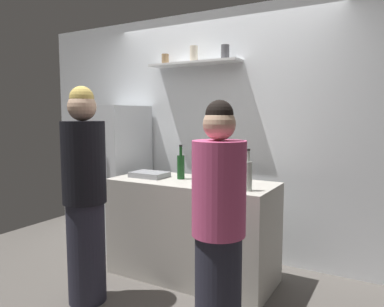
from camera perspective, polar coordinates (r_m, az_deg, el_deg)
The scene contains 11 objects.
ground_plane at distance 3.24m, azimuth -6.04°, elevation -21.69°, with size 5.28×5.28×0.00m, color #59544F.
back_wall_assembly at distance 3.95m, azimuth 4.32°, elevation 3.11°, with size 4.80×0.32×2.60m.
refrigerator at distance 4.30m, azimuth -11.97°, elevation -3.49°, with size 0.60×0.68×1.61m.
counter at distance 3.44m, azimuth 0.00°, elevation -11.75°, with size 1.52×0.65×0.91m, color #B7B2A8.
baking_pan at distance 3.54m, azimuth -6.67°, elevation -3.28°, with size 0.34×0.24×0.05m, color gray.
utensil_holder at distance 3.30m, azimuth 4.10°, elevation -3.34°, with size 0.10×0.10×0.21m.
wine_bottle_pale_glass at distance 2.90m, azimuth 8.73°, elevation -3.32°, with size 0.07×0.07×0.34m.
wine_bottle_green_glass at distance 3.40m, azimuth -1.76°, elevation -1.98°, with size 0.07×0.07×0.32m.
water_bottle_plastic at distance 3.40m, azimuth 1.52°, elevation -2.25°, with size 0.08×0.08×0.24m.
person_pink_top at distance 2.35m, azimuth 4.18°, elevation -11.81°, with size 0.34×0.34×1.60m.
person_blonde at distance 3.02m, azimuth -16.44°, elevation -6.52°, with size 0.34×0.34×1.73m.
Camera 1 is at (1.68, -2.33, 1.50)m, focal length 34.07 mm.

